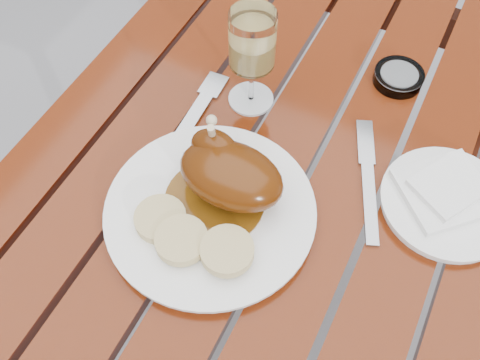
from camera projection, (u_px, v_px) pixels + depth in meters
name	position (u px, v px, depth m)	size (l,w,h in m)	color
ground	(260.00, 317.00, 1.49)	(60.00, 60.00, 0.00)	slate
table	(265.00, 261.00, 1.18)	(0.80, 1.20, 0.75)	maroon
dinner_plate	(210.00, 212.00, 0.81)	(0.32, 0.32, 0.02)	white
roast_duck	(228.00, 173.00, 0.78)	(0.17, 0.16, 0.12)	#5D350A
bread_dumplings	(189.00, 236.00, 0.76)	(0.19, 0.09, 0.03)	tan
wine_glass	(252.00, 61.00, 0.86)	(0.08, 0.08, 0.19)	tan
side_plate	(446.00, 203.00, 0.82)	(0.20, 0.20, 0.02)	white
napkin	(445.00, 191.00, 0.81)	(0.13, 0.12, 0.01)	white
ashtray	(398.00, 77.00, 0.96)	(0.09, 0.09, 0.02)	#B2B7BC
fork	(191.00, 120.00, 0.91)	(0.02, 0.19, 0.01)	gray
knife	(369.00, 188.00, 0.84)	(0.02, 0.20, 0.01)	gray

